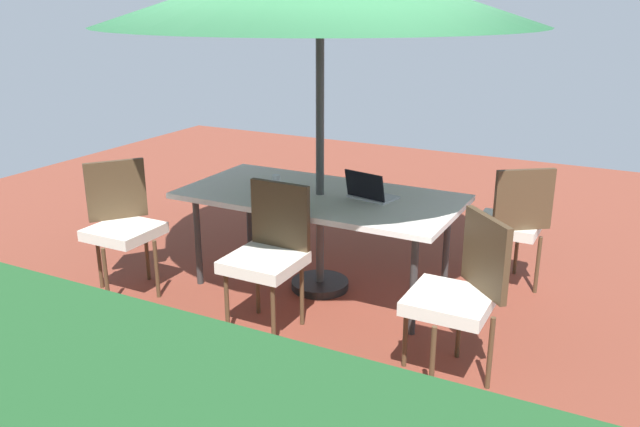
# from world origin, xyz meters

# --- Properties ---
(ground_plane) EXTENTS (10.00, 10.00, 0.02)m
(ground_plane) POSITION_xyz_m (0.00, 0.00, -0.01)
(ground_plane) COLOR brown
(dining_table) EXTENTS (2.05, 1.01, 0.76)m
(dining_table) POSITION_xyz_m (0.00, 0.00, 0.71)
(dining_table) COLOR silver
(dining_table) RESTS_ON ground_plane
(chair_northeast) EXTENTS (0.58, 0.58, 0.98)m
(chair_northeast) POSITION_xyz_m (1.30, 0.70, 0.55)
(chair_northeast) COLOR silver
(chair_northeast) RESTS_ON ground_plane
(chair_north) EXTENTS (0.46, 0.46, 0.98)m
(chair_north) POSITION_xyz_m (0.02, 0.69, 0.55)
(chair_north) COLOR silver
(chair_north) RESTS_ON ground_plane
(chair_southwest) EXTENTS (0.58, 0.58, 0.98)m
(chair_southwest) POSITION_xyz_m (-1.27, -0.67, 0.55)
(chair_southwest) COLOR silver
(chair_southwest) RESTS_ON ground_plane
(chair_northwest) EXTENTS (0.59, 0.59, 0.98)m
(chair_northwest) POSITION_xyz_m (-1.27, 0.72, 0.55)
(chair_northwest) COLOR silver
(chair_northwest) RESTS_ON ground_plane
(laptop) EXTENTS (0.36, 0.31, 0.21)m
(laptop) POSITION_xyz_m (-0.38, -0.05, 0.80)
(laptop) COLOR #B7B7BC
(laptop) RESTS_ON dining_table
(cup) EXTENTS (0.06, 0.06, 0.11)m
(cup) POSITION_xyz_m (0.35, 0.04, 0.81)
(cup) COLOR white
(cup) RESTS_ON dining_table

